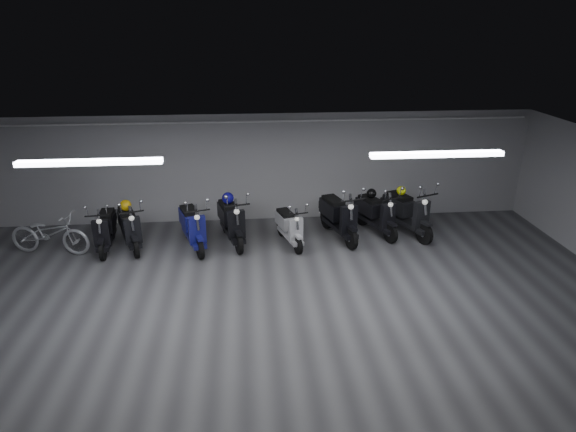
{
  "coord_description": "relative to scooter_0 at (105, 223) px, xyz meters",
  "views": [
    {
      "loc": [
        -0.39,
        -7.33,
        4.99
      ],
      "look_at": [
        0.47,
        2.5,
        1.05
      ],
      "focal_mm": 30.98,
      "sensor_mm": 36.0,
      "label": 1
    }
  ],
  "objects": [
    {
      "name": "floor",
      "position": [
        3.64,
        -3.43,
        -0.66
      ],
      "size": [
        14.0,
        10.0,
        0.01
      ],
      "primitive_type": "cube",
      "color": "#3E3E41",
      "rests_on": "ground"
    },
    {
      "name": "ceiling",
      "position": [
        3.64,
        -3.43,
        2.15
      ],
      "size": [
        14.0,
        10.0,
        0.01
      ],
      "primitive_type": "cube",
      "color": "gray",
      "rests_on": "ground"
    },
    {
      "name": "back_wall",
      "position": [
        3.64,
        1.57,
        0.75
      ],
      "size": [
        14.0,
        0.01,
        2.8
      ],
      "primitive_type": "cube",
      "color": "#99999C",
      "rests_on": "ground"
    },
    {
      "name": "fluor_strip_left",
      "position": [
        0.64,
        -2.43,
        2.09
      ],
      "size": [
        2.4,
        0.18,
        0.08
      ],
      "primitive_type": "cube",
      "color": "white",
      "rests_on": "ceiling"
    },
    {
      "name": "fluor_strip_right",
      "position": [
        6.64,
        -2.43,
        2.09
      ],
      "size": [
        2.4,
        0.18,
        0.08
      ],
      "primitive_type": "cube",
      "color": "white",
      "rests_on": "ceiling"
    },
    {
      "name": "conduit",
      "position": [
        3.64,
        1.49,
        1.97
      ],
      "size": [
        13.6,
        0.05,
        0.05
      ],
      "primitive_type": "cylinder",
      "rotation": [
        0.0,
        1.57,
        0.0
      ],
      "color": "white",
      "rests_on": "back_wall"
    },
    {
      "name": "scooter_0",
      "position": [
        0.0,
        0.0,
        0.0
      ],
      "size": [
        0.72,
        1.79,
        1.3
      ],
      "primitive_type": null,
      "rotation": [
        0.0,
        0.0,
        0.08
      ],
      "color": "black",
      "rests_on": "floor"
    },
    {
      "name": "scooter_3",
      "position": [
        0.53,
        0.05,
        0.02
      ],
      "size": [
        1.2,
        1.89,
        1.34
      ],
      "primitive_type": null,
      "rotation": [
        0.0,
        0.0,
        0.36
      ],
      "color": "black",
      "rests_on": "floor"
    },
    {
      "name": "scooter_4",
      "position": [
        1.99,
        -0.09,
        0.04
      ],
      "size": [
        1.17,
        1.97,
        1.39
      ],
      "primitive_type": null,
      "rotation": [
        0.0,
        0.0,
        0.32
      ],
      "color": "navy",
      "rests_on": "floor"
    },
    {
      "name": "scooter_5",
      "position": [
        2.87,
        0.12,
        0.07
      ],
      "size": [
        1.12,
        2.03,
        1.44
      ],
      "primitive_type": null,
      "rotation": [
        0.0,
        0.0,
        0.26
      ],
      "color": "black",
      "rests_on": "floor"
    },
    {
      "name": "scooter_6",
      "position": [
        4.22,
        -0.12,
        -0.05
      ],
      "size": [
        0.96,
        1.69,
        1.2
      ],
      "primitive_type": null,
      "rotation": [
        0.0,
        0.0,
        0.28
      ],
      "color": "#BABABE",
      "rests_on": "floor"
    },
    {
      "name": "scooter_7",
      "position": [
        5.44,
        0.15,
        0.08
      ],
      "size": [
        1.18,
        2.08,
        1.47
      ],
      "primitive_type": null,
      "rotation": [
        0.0,
        0.0,
        0.28
      ],
      "color": "black",
      "rests_on": "floor"
    },
    {
      "name": "scooter_8",
      "position": [
        6.41,
        0.34,
        0.03
      ],
      "size": [
        1.22,
        1.94,
        1.37
      ],
      "primitive_type": null,
      "rotation": [
        0.0,
        0.0,
        0.36
      ],
      "color": "black",
      "rests_on": "floor"
    },
    {
      "name": "scooter_9",
      "position": [
        7.15,
        0.26,
        0.1
      ],
      "size": [
        1.37,
        2.12,
        1.5
      ],
      "primitive_type": null,
      "rotation": [
        0.0,
        0.0,
        0.38
      ],
      "color": "black",
      "rests_on": "floor"
    },
    {
      "name": "bicycle",
      "position": [
        -1.2,
        -0.11,
        -0.06
      ],
      "size": [
        1.93,
        1.01,
        1.19
      ],
      "primitive_type": "imported",
      "rotation": [
        0.0,
        0.0,
        1.36
      ],
      "color": "silver",
      "rests_on": "floor"
    },
    {
      "name": "helmet_0",
      "position": [
        7.04,
        0.52,
        0.39
      ],
      "size": [
        0.23,
        0.23,
        0.23
      ],
      "primitive_type": "sphere",
      "color": "#D5E40D",
      "rests_on": "scooter_9"
    },
    {
      "name": "helmet_1",
      "position": [
        6.32,
        0.58,
        0.32
      ],
      "size": [
        0.24,
        0.24,
        0.24
      ],
      "primitive_type": "sphere",
      "color": "black",
      "rests_on": "scooter_8"
    },
    {
      "name": "helmet_2",
      "position": [
        0.45,
        0.28,
        0.31
      ],
      "size": [
        0.26,
        0.26,
        0.26
      ],
      "primitive_type": "sphere",
      "color": "#D09E0C",
      "rests_on": "scooter_3"
    },
    {
      "name": "helmet_3",
      "position": [
        2.8,
        0.38,
        0.38
      ],
      "size": [
        0.28,
        0.28,
        0.28
      ],
      "primitive_type": "sphere",
      "color": "#100B7F",
      "rests_on": "scooter_5"
    }
  ]
}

